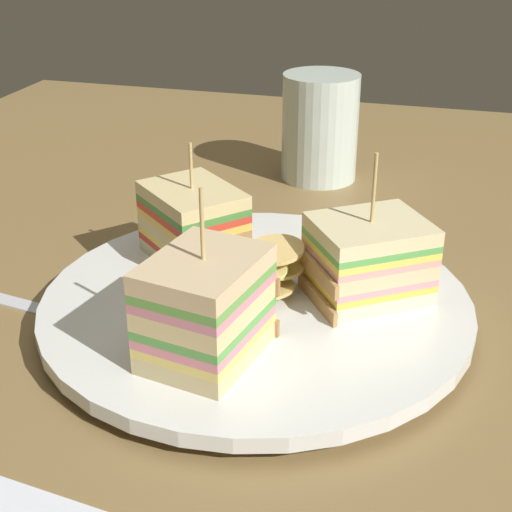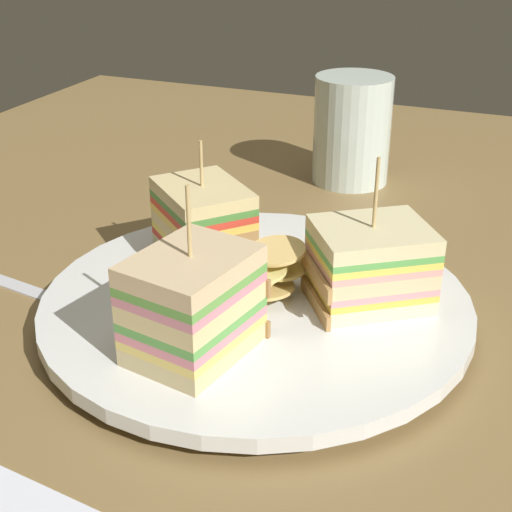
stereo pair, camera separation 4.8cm
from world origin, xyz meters
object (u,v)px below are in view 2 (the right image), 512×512
Objects in this scene: sandwich_wedge_1 at (203,221)px; plate at (256,306)px; drinking_glass at (352,137)px; chip_pile at (261,273)px; sandwich_wedge_0 at (370,264)px; sandwich_wedge_2 at (193,305)px.

plate is at bearing 4.49° from sandwich_wedge_1.
drinking_glass is at bearing -176.89° from plate.
sandwich_wedge_1 is (-4.36, -5.88, 3.39)cm from plate.
drinking_glass reaches higher than chip_pile.
sandwich_wedge_0 is 0.95× the size of sandwich_wedge_2.
sandwich_wedge_1 is 12.66cm from sandwich_wedge_2.
sandwich_wedge_0 reaches higher than plate.
sandwich_wedge_1 reaches higher than plate.
drinking_glass is at bearing -176.35° from chip_pile.
plate is 2.90× the size of sandwich_wedge_0.
plate is 28.33cm from drinking_glass.
sandwich_wedge_2 is 1.00× the size of drinking_glass.
drinking_glass is at bearing 120.65° from sandwich_wedge_1.
sandwich_wedge_0 is 27.00cm from drinking_glass.
sandwich_wedge_2 is 35.36cm from drinking_glass.
drinking_glass is at bearing -106.74° from sandwich_wedge_0.
sandwich_wedge_1 is at bearing -126.57° from plate.
sandwich_wedge_0 reaches higher than chip_pile.
sandwich_wedge_2 reaches higher than chip_pile.
sandwich_wedge_2 is at bearing -25.69° from sandwich_wedge_1.
chip_pile is (2.10, -6.66, -0.91)cm from sandwich_wedge_0.
sandwich_wedge_2 is at bearing -8.43° from chip_pile.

